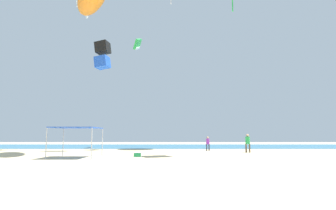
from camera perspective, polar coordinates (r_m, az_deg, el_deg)
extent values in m
cube|color=beige|center=(19.53, 4.96, -11.46)|extent=(110.00, 110.00, 0.10)
cube|color=teal|center=(46.09, 2.23, -8.40)|extent=(110.00, 18.95, 0.03)
cylinder|color=#B2B2B7|center=(22.36, -23.38, -7.22)|extent=(0.07, 0.07, 2.31)
cylinder|color=#B2B2B7|center=(21.26, -15.09, -7.59)|extent=(0.07, 0.07, 2.31)
cylinder|color=#B2B2B7|center=(25.44, -20.38, -7.16)|extent=(0.07, 0.07, 2.31)
cylinder|color=#B2B2B7|center=(24.47, -13.03, -7.44)|extent=(0.07, 0.07, 2.31)
cube|color=blue|center=(23.32, -17.87, -4.45)|extent=(3.39, 3.39, 0.06)
cylinder|color=#33384C|center=(32.50, 8.66, -8.60)|extent=(0.15, 0.15, 0.74)
cylinder|color=#33384C|center=(32.41, 8.17, -8.61)|extent=(0.15, 0.15, 0.74)
cylinder|color=purple|center=(32.43, 8.39, -7.38)|extent=(0.39, 0.39, 0.64)
sphere|color=tan|center=(32.43, 8.38, -6.60)|extent=(0.24, 0.24, 0.24)
cylinder|color=brown|center=(29.96, 15.94, -8.51)|extent=(0.17, 0.17, 0.86)
cylinder|color=brown|center=(29.99, 16.59, -8.49)|extent=(0.17, 0.17, 0.86)
cylinder|color=green|center=(29.95, 16.22, -6.96)|extent=(0.45, 0.45, 0.75)
sphere|color=tan|center=(29.95, 16.19, -5.97)|extent=(0.28, 0.28, 0.28)
cube|color=#1E8C4C|center=(23.23, -6.02, -10.10)|extent=(0.56, 0.36, 0.32)
cube|color=white|center=(23.22, -6.02, -9.67)|extent=(0.57, 0.37, 0.03)
cube|color=green|center=(43.13, -5.97, 12.32)|extent=(0.92, 5.14, 3.12)
cube|color=white|center=(42.92, -5.98, 11.45)|extent=(0.31, 3.97, 1.73)
cube|color=black|center=(34.70, -12.95, 11.32)|extent=(1.89, 1.76, 1.49)
cube|color=blue|center=(34.21, -13.02, 8.47)|extent=(1.89, 1.76, 1.49)
cylinder|color=white|center=(42.22, -15.92, 20.03)|extent=(0.45, 0.82, 5.15)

